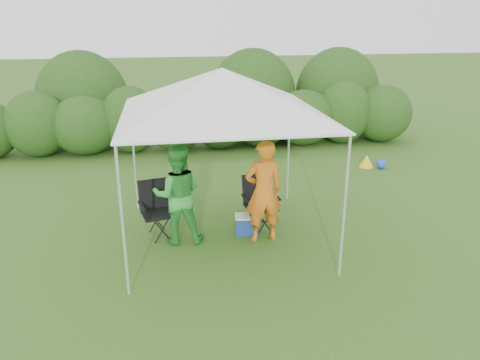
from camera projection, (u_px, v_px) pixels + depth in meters
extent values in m
plane|color=#3C6520|center=(228.00, 250.00, 7.53)|extent=(70.00, 70.00, 0.00)
ellipsoid|color=#264B17|center=(37.00, 124.00, 12.17)|extent=(1.65, 1.40, 1.73)
cylinder|color=#382616|center=(41.00, 151.00, 12.41)|extent=(0.12, 0.12, 0.30)
ellipsoid|color=#264B17|center=(85.00, 125.00, 12.38)|extent=(1.80, 1.53, 1.57)
cylinder|color=#382616|center=(87.00, 149.00, 12.59)|extent=(0.12, 0.12, 0.30)
ellipsoid|color=#264B17|center=(131.00, 120.00, 12.52)|extent=(1.58, 1.34, 1.80)
cylinder|color=#382616|center=(133.00, 147.00, 12.77)|extent=(0.12, 0.12, 0.30)
ellipsoid|color=#264B17|center=(176.00, 121.00, 12.73)|extent=(1.73, 1.47, 1.65)
cylinder|color=#382616|center=(177.00, 145.00, 12.96)|extent=(0.12, 0.12, 0.30)
ellipsoid|color=#264B17|center=(219.00, 122.00, 12.93)|extent=(1.50, 1.28, 1.50)
cylinder|color=#382616|center=(220.00, 143.00, 13.14)|extent=(0.12, 0.12, 0.30)
ellipsoid|color=#264B17|center=(262.00, 117.00, 13.08)|extent=(1.65, 1.40, 1.73)
cylinder|color=#382616|center=(261.00, 141.00, 13.32)|extent=(0.12, 0.12, 0.30)
ellipsoid|color=#264B17|center=(303.00, 118.00, 13.29)|extent=(1.80, 1.53, 1.57)
cylinder|color=#382616|center=(302.00, 139.00, 13.50)|extent=(0.12, 0.12, 0.30)
ellipsoid|color=#264B17|center=(344.00, 112.00, 13.43)|extent=(1.57, 1.34, 1.80)
cylinder|color=#382616|center=(342.00, 138.00, 13.68)|extent=(0.12, 0.12, 0.30)
ellipsoid|color=#264B17|center=(382.00, 114.00, 13.64)|extent=(1.72, 1.47, 1.65)
cylinder|color=#382616|center=(380.00, 136.00, 13.87)|extent=(0.12, 0.12, 0.30)
cylinder|color=silver|center=(123.00, 224.00, 6.01)|extent=(0.04, 0.04, 2.10)
cylinder|color=silver|center=(344.00, 209.00, 6.47)|extent=(0.04, 0.04, 2.10)
cylinder|color=silver|center=(134.00, 157.00, 8.80)|extent=(0.04, 0.04, 2.10)
cylinder|color=silver|center=(289.00, 150.00, 9.26)|extent=(0.04, 0.04, 2.10)
cube|color=white|center=(222.00, 114.00, 7.27)|extent=(3.10, 3.10, 0.03)
pyramid|color=white|center=(222.00, 91.00, 7.15)|extent=(3.10, 3.10, 0.70)
cube|color=black|center=(261.00, 207.00, 8.15)|extent=(0.58, 0.54, 0.05)
cube|color=black|center=(257.00, 188.00, 8.25)|extent=(0.53, 0.21, 0.49)
cube|color=black|center=(246.00, 199.00, 8.02)|extent=(0.11, 0.44, 0.03)
cube|color=black|center=(276.00, 196.00, 8.16)|extent=(0.11, 0.44, 0.03)
cylinder|color=black|center=(253.00, 224.00, 7.96)|extent=(0.02, 0.02, 0.42)
cylinder|color=black|center=(277.00, 221.00, 8.09)|extent=(0.02, 0.02, 0.42)
cylinder|color=black|center=(245.00, 214.00, 8.36)|extent=(0.02, 0.02, 0.42)
cylinder|color=black|center=(268.00, 211.00, 8.48)|extent=(0.02, 0.02, 0.42)
cube|color=black|center=(158.00, 214.00, 7.86)|extent=(0.62, 0.59, 0.05)
cube|color=black|center=(155.00, 193.00, 7.96)|extent=(0.54, 0.26, 0.50)
cube|color=black|center=(141.00, 206.00, 7.70)|extent=(0.15, 0.44, 0.03)
cube|color=black|center=(174.00, 201.00, 7.90)|extent=(0.15, 0.44, 0.03)
cylinder|color=black|center=(149.00, 232.00, 7.66)|extent=(0.02, 0.02, 0.42)
cylinder|color=black|center=(175.00, 228.00, 7.82)|extent=(0.02, 0.02, 0.42)
cylinder|color=black|center=(144.00, 222.00, 8.05)|extent=(0.02, 0.02, 0.42)
cylinder|color=black|center=(169.00, 218.00, 8.21)|extent=(0.02, 0.02, 0.42)
imported|color=orange|center=(264.00, 192.00, 7.61)|extent=(0.67, 0.47, 1.73)
imported|color=green|center=(178.00, 195.00, 7.56)|extent=(0.83, 0.66, 1.66)
cube|color=navy|center=(247.00, 225.00, 8.06)|extent=(0.41, 0.31, 0.31)
cube|color=silver|center=(247.00, 216.00, 8.01)|extent=(0.43, 0.33, 0.03)
cylinder|color=#592D0C|center=(251.00, 211.00, 7.94)|extent=(0.06, 0.06, 0.21)
cone|color=yellow|center=(366.00, 161.00, 11.56)|extent=(0.36, 0.36, 0.30)
sphere|color=blue|center=(381.00, 164.00, 11.43)|extent=(0.24, 0.24, 0.24)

